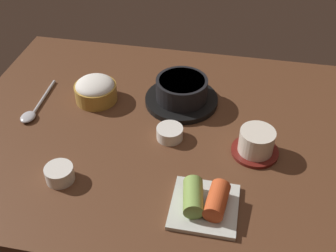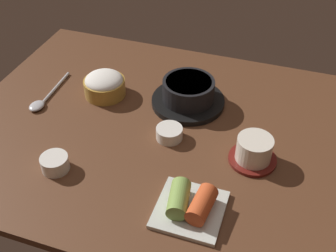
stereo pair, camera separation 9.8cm
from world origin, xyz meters
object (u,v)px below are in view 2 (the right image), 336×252
banchan_cup_center (169,133)px  side_bowl_near (55,163)px  spoon (43,100)px  kimchi_plate (190,205)px  tea_cup_with_saucer (254,151)px  stone_pot (188,93)px  rice_bowl (104,84)px

banchan_cup_center → side_bowl_near: size_ratio=1.03×
spoon → banchan_cup_center: bearing=-4.3°
banchan_cup_center → side_bowl_near: side_bowl_near is taller
side_bowl_near → kimchi_plate: bearing=-3.3°
tea_cup_with_saucer → side_bowl_near: (-40.43, -16.33, -1.18)cm
banchan_cup_center → side_bowl_near: 26.92cm
tea_cup_with_saucer → side_bowl_near: bearing=-158.0°
kimchi_plate → spoon: 51.82cm
stone_pot → tea_cup_with_saucer: size_ratio=1.77×
banchan_cup_center → tea_cup_with_saucer: bearing=-3.6°
tea_cup_with_saucer → spoon: 56.31cm
kimchi_plate → spoon: (-46.84, 22.13, -1.36)cm
rice_bowl → banchan_cup_center: rice_bowl is taller
rice_bowl → side_bowl_near: rice_bowl is taller
stone_pot → rice_bowl: 22.55cm
spoon → kimchi_plate: bearing=-25.3°
side_bowl_near → rice_bowl: bearing=93.1°
side_bowl_near → tea_cup_with_saucer: bearing=22.0°
kimchi_plate → side_bowl_near: (-31.15, 1.80, -0.14)cm
stone_pot → spoon: (-36.44, -11.64, -2.60)cm
stone_pot → kimchi_plate: (10.40, -33.77, -1.24)cm
side_bowl_near → spoon: side_bowl_near is taller
rice_bowl → kimchi_plate: size_ratio=0.83×
banchan_cup_center → kimchi_plate: bearing=-61.0°
tea_cup_with_saucer → spoon: tea_cup_with_saucer is taller
tea_cup_with_saucer → side_bowl_near: 43.62cm
stone_pot → tea_cup_with_saucer: 25.14cm
stone_pot → kimchi_plate: stone_pot is taller
banchan_cup_center → side_bowl_near: bearing=-139.2°
stone_pot → rice_bowl: stone_pot is taller
spoon → side_bowl_near: bearing=-52.3°
tea_cup_with_saucer → kimchi_plate: size_ratio=0.81×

